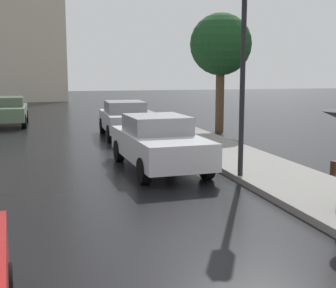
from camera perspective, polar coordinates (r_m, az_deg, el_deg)
The scene contains 5 objects.
car_green_near_kerb at distance 23.31m, azimuth -19.41°, elevation 3.99°, with size 1.74×4.02×1.39m.
car_white_mid_road at distance 12.06m, azimuth -1.21°, elevation 0.24°, with size 1.95×4.35×1.43m.
car_silver_far_lane at distance 18.20m, azimuth -5.42°, elevation 3.23°, with size 1.81×3.97×1.42m.
traffic_light at distance 10.71m, azimuth 9.53°, elevation 13.80°, with size 0.26×0.39×4.88m.
street_tree_near at distance 19.98m, azimuth 6.64°, elevation 12.19°, with size 2.64×2.64×5.06m.
Camera 1 is at (-0.31, -3.49, 2.57)m, focal length 48.57 mm.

